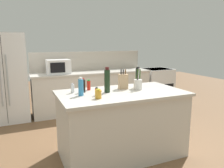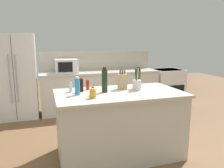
% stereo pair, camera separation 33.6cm
% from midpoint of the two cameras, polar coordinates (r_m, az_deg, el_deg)
% --- Properties ---
extents(ground_plane, '(14.00, 14.00, 0.00)m').
position_cam_midpoint_polar(ground_plane, '(3.39, -0.52, -17.76)').
color(ground_plane, brown).
extents(back_counter_run, '(2.82, 0.66, 0.94)m').
position_cam_midpoint_polar(back_counter_run, '(5.28, -6.81, -1.83)').
color(back_counter_run, beige).
rests_on(back_counter_run, ground_plane).
extents(wall_backsplash, '(2.78, 0.03, 0.46)m').
position_cam_midpoint_polar(wall_backsplash, '(5.47, -7.92, 6.00)').
color(wall_backsplash, '#B2A899').
rests_on(wall_backsplash, back_counter_run).
extents(kitchen_island, '(1.77, 0.97, 0.94)m').
position_cam_midpoint_polar(kitchen_island, '(3.19, -0.53, -10.31)').
color(kitchen_island, beige).
rests_on(kitchen_island, ground_plane).
extents(refrigerator, '(0.85, 0.75, 1.81)m').
position_cam_midpoint_polar(refrigerator, '(5.06, -27.88, 1.40)').
color(refrigerator, white).
rests_on(refrigerator, ground_plane).
extents(range_oven, '(0.76, 0.65, 0.92)m').
position_cam_midpoint_polar(range_oven, '(6.04, 10.04, -0.35)').
color(range_oven, white).
rests_on(range_oven, ground_plane).
extents(microwave, '(0.50, 0.39, 0.31)m').
position_cam_midpoint_polar(microwave, '(5.01, -15.73, 4.38)').
color(microwave, white).
rests_on(microwave, back_counter_run).
extents(knife_block, '(0.14, 0.12, 0.29)m').
position_cam_midpoint_polar(knife_block, '(3.23, -0.04, 0.67)').
color(knife_block, tan).
rests_on(knife_block, kitchen_island).
extents(utensil_crock, '(0.12, 0.12, 0.32)m').
position_cam_midpoint_polar(utensil_crock, '(3.19, 3.79, -0.05)').
color(utensil_crock, beige).
rests_on(utensil_crock, kitchen_island).
extents(dish_soap_bottle, '(0.07, 0.07, 0.24)m').
position_cam_midpoint_polar(dish_soap_bottle, '(2.87, -11.48, -0.81)').
color(dish_soap_bottle, '#3384BC').
rests_on(dish_soap_bottle, kitchen_island).
extents(spice_jar_paprika, '(0.05, 0.05, 0.11)m').
position_cam_midpoint_polar(spice_jar_paprika, '(2.85, -7.39, -2.07)').
color(spice_jar_paprika, '#B73D1E').
rests_on(spice_jar_paprika, kitchen_island).
extents(salt_shaker, '(0.05, 0.05, 0.13)m').
position_cam_midpoint_polar(salt_shaker, '(3.06, -13.39, -1.14)').
color(salt_shaker, silver).
rests_on(salt_shaker, kitchen_island).
extents(soy_sauce_bottle, '(0.06, 0.06, 0.20)m').
position_cam_midpoint_polar(soy_sauce_bottle, '(3.06, -10.68, -0.48)').
color(soy_sauce_bottle, black).
rests_on(soy_sauce_bottle, kitchen_island).
extents(honey_jar, '(0.08, 0.08, 0.12)m').
position_cam_midpoint_polar(honey_jar, '(2.71, -7.18, -2.66)').
color(honey_jar, gold).
rests_on(honey_jar, kitchen_island).
extents(olive_oil_bottle, '(0.08, 0.08, 0.32)m').
position_cam_midpoint_polar(olive_oil_bottle, '(3.34, 3.95, 1.63)').
color(olive_oil_bottle, '#2D4C1E').
rests_on(olive_oil_bottle, kitchen_island).
extents(wine_bottle, '(0.08, 0.08, 0.35)m').
position_cam_midpoint_polar(wine_bottle, '(3.00, -4.49, 0.87)').
color(wine_bottle, black).
rests_on(wine_bottle, kitchen_island).
extents(hot_sauce_bottle, '(0.05, 0.05, 0.15)m').
position_cam_midpoint_polar(hot_sauce_bottle, '(3.19, -9.11, -0.35)').
color(hot_sauce_bottle, red).
rests_on(hot_sauce_bottle, kitchen_island).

